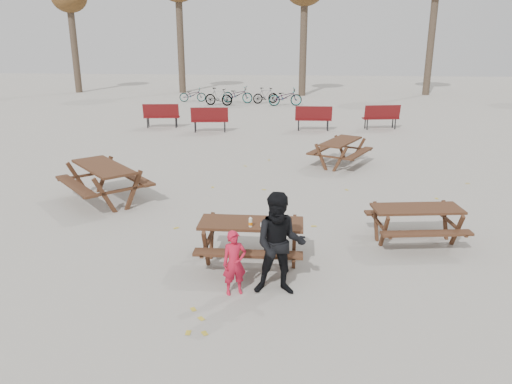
# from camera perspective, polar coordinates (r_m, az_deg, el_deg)

# --- Properties ---
(ground) EXTENTS (80.00, 80.00, 0.00)m
(ground) POSITION_cam_1_polar(r_m,az_deg,el_deg) (8.95, -0.54, -8.08)
(ground) COLOR gray
(ground) RESTS_ON ground
(main_picnic_table) EXTENTS (1.80, 1.45, 0.78)m
(main_picnic_table) POSITION_cam_1_polar(r_m,az_deg,el_deg) (8.71, -0.55, -4.60)
(main_picnic_table) COLOR #3A2015
(main_picnic_table) RESTS_ON ground
(food_tray) EXTENTS (0.18, 0.11, 0.03)m
(food_tray) POSITION_cam_1_polar(r_m,az_deg,el_deg) (8.47, 1.13, -3.77)
(food_tray) COLOR white
(food_tray) RESTS_ON main_picnic_table
(bread_roll) EXTENTS (0.14, 0.06, 0.05)m
(bread_roll) POSITION_cam_1_polar(r_m,az_deg,el_deg) (8.46, 1.13, -3.50)
(bread_roll) COLOR tan
(bread_roll) RESTS_ON food_tray
(soda_bottle) EXTENTS (0.07, 0.07, 0.17)m
(soda_bottle) POSITION_cam_1_polar(r_m,az_deg,el_deg) (8.41, -0.63, -3.53)
(soda_bottle) COLOR silver
(soda_bottle) RESTS_ON main_picnic_table
(child) EXTENTS (0.44, 0.37, 1.04)m
(child) POSITION_cam_1_polar(r_m,az_deg,el_deg) (7.76, -2.48, -8.10)
(child) COLOR red
(child) RESTS_ON ground
(adult) EXTENTS (0.81, 0.64, 1.65)m
(adult) POSITION_cam_1_polar(r_m,az_deg,el_deg) (7.65, 2.74, -6.00)
(adult) COLOR black
(adult) RESTS_ON ground
(picnic_table_east) EXTENTS (1.84, 1.56, 0.72)m
(picnic_table_east) POSITION_cam_1_polar(r_m,az_deg,el_deg) (10.11, 17.76, -3.62)
(picnic_table_east) COLOR #3A2015
(picnic_table_east) RESTS_ON ground
(picnic_table_north) EXTENTS (2.63, 2.65, 0.89)m
(picnic_table_north) POSITION_cam_1_polar(r_m,az_deg,el_deg) (12.48, -16.91, 0.93)
(picnic_table_north) COLOR #3A2015
(picnic_table_north) RESTS_ON ground
(picnic_table_far) EXTENTS (2.10, 2.25, 0.77)m
(picnic_table_far) POSITION_cam_1_polar(r_m,az_deg,el_deg) (15.47, 9.59, 4.43)
(picnic_table_far) COLOR #3A2015
(picnic_table_far) RESTS_ON ground
(park_bench_row) EXTENTS (10.84, 1.94, 1.03)m
(park_bench_row) POSITION_cam_1_polar(r_m,az_deg,el_deg) (20.96, 1.18, 8.53)
(park_bench_row) COLOR maroon
(park_bench_row) RESTS_ON ground
(bicycle_row) EXTENTS (7.19, 2.24, 0.97)m
(bicycle_row) POSITION_cam_1_polar(r_m,az_deg,el_deg) (28.65, -1.39, 10.95)
(bicycle_row) COLOR black
(bicycle_row) RESTS_ON ground
(fallen_leaves) EXTENTS (11.00, 11.00, 0.01)m
(fallen_leaves) POSITION_cam_1_polar(r_m,az_deg,el_deg) (11.22, 3.18, -2.57)
(fallen_leaves) COLOR gold
(fallen_leaves) RESTS_ON ground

